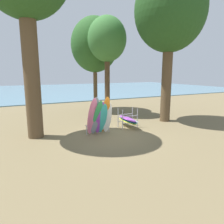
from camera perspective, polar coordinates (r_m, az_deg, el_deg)
The scene contains 7 objects.
ground_plane at distance 11.68m, azimuth 0.25°, elevation -6.67°, with size 80.00×80.00×0.00m, color brown.
lake_water at distance 42.21m, azimuth -19.64°, elevation 5.60°, with size 80.00×36.00×0.10m, color slate.
tree_foreground_right at distance 15.84m, azimuth 15.76°, elevation 25.14°, with size 4.80×4.80×10.39m.
tree_mid_behind at distance 17.40m, azimuth -1.37°, elevation 19.26°, with size 3.10×3.10×7.93m.
tree_far_left_back at distance 19.45m, azimuth -4.81°, elevation 18.00°, with size 4.23×4.23×8.39m.
leaning_board_pile at distance 11.70m, azimuth -3.42°, elevation -1.42°, with size 1.58×0.98×2.25m.
board_storage_rack at distance 13.46m, azimuth 4.40°, elevation -2.12°, with size 1.15×2.13×1.25m.
Camera 1 is at (-5.00, -9.94, 3.54)m, focal length 33.01 mm.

